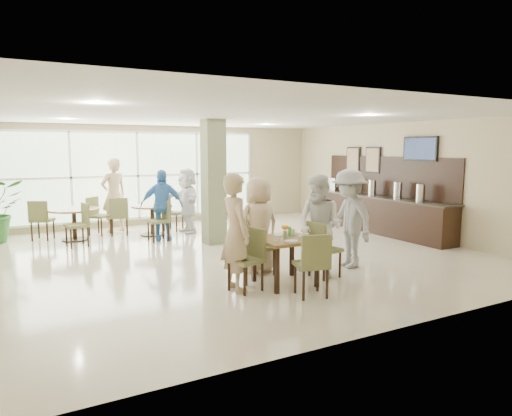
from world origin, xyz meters
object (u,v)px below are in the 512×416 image
main_table (285,245)px  adult_b (187,201)px  teen_far (259,225)px  round_table_right (152,213)px  teen_standing (349,219)px  buffet_counter (377,211)px  teen_right (320,226)px  adult_a (162,205)px  teen_left (236,233)px  adult_standing (114,195)px  round_table_left (74,216)px

main_table → adult_b: adult_b is taller
teen_far → adult_b: bearing=-100.0°
round_table_right → teen_standing: bearing=-64.1°
buffet_counter → adult_b: 4.93m
teen_far → teen_right: (0.77, -0.73, 0.03)m
teen_far → adult_b: (0.20, 4.21, -0.01)m
teen_far → buffet_counter: bearing=-164.0°
teen_right → teen_standing: size_ratio=0.97×
adult_a → round_table_right: bearing=104.3°
buffet_counter → teen_standing: bearing=-140.7°
buffet_counter → adult_a: (-5.24, 1.59, 0.28)m
main_table → teen_left: 0.87m
teen_standing → adult_standing: adult_standing is taller
teen_left → teen_standing: (2.43, 0.29, -0.00)m
main_table → round_table_right: (-0.71, 5.13, -0.09)m
buffet_counter → main_table: bearing=-148.5°
round_table_left → teen_standing: 6.47m
adult_b → adult_standing: 1.92m
round_table_left → buffet_counter: 7.53m
round_table_right → adult_standing: adult_standing is taller
main_table → round_table_right: bearing=97.9°
main_table → teen_standing: (1.60, 0.38, 0.25)m
round_table_right → teen_left: bearing=-91.3°
main_table → teen_far: size_ratio=0.52×
buffet_counter → adult_b: bearing=152.9°
round_table_right → adult_a: bearing=-87.6°
main_table → teen_right: teen_right is taller
buffet_counter → teen_right: size_ratio=2.71×
main_table → adult_a: (-0.68, 4.40, 0.19)m
teen_far → adult_standing: adult_standing is taller
round_table_left → teen_far: 5.17m
adult_standing → adult_a: bearing=97.0°
round_table_right → teen_left: teen_left is taller
buffet_counter → teen_right: bearing=-144.8°
buffet_counter → adult_standing: (-6.01, 3.24, 0.41)m
adult_b → adult_standing: size_ratio=0.87×
teen_standing → teen_far: bearing=-103.0°
round_table_right → adult_b: size_ratio=0.61×
adult_b → adult_a: bearing=-54.2°
round_table_right → adult_b: 0.94m
round_table_left → teen_left: (1.69, -5.27, 0.31)m
round_table_right → buffet_counter: buffet_counter is taller
teen_standing → round_table_right: bearing=-151.1°
adult_b → adult_standing: adult_standing is taller
buffet_counter → teen_standing: 3.85m
teen_left → buffet_counter: bearing=-63.6°
adult_standing → teen_left: bearing=77.8°
teen_right → teen_standing: teen_standing is taller
adult_b → teen_far: bearing=-3.8°
round_table_right → adult_a: 0.78m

